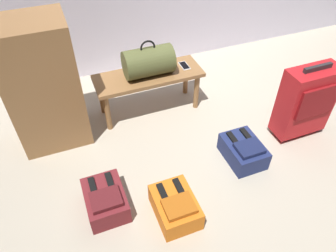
# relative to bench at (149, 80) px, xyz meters

# --- Properties ---
(ground_plane) EXTENTS (6.60, 6.60, 0.00)m
(ground_plane) POSITION_rel_bench_xyz_m (0.58, -0.73, -0.35)
(ground_plane) COLOR #B2A893
(bench) EXTENTS (1.00, 0.36, 0.41)m
(bench) POSITION_rel_bench_xyz_m (0.00, 0.00, 0.00)
(bench) COLOR olive
(bench) RESTS_ON ground
(duffel_bag_olive) EXTENTS (0.44, 0.26, 0.34)m
(duffel_bag_olive) POSITION_rel_bench_xyz_m (0.01, -0.00, 0.20)
(duffel_bag_olive) COLOR #51562D
(duffel_bag_olive) RESTS_ON bench
(cell_phone) EXTENTS (0.07, 0.14, 0.01)m
(cell_phone) POSITION_rel_bench_xyz_m (0.36, 0.01, 0.07)
(cell_phone) COLOR silver
(cell_phone) RESTS_ON bench
(suitcase_upright_red) EXTENTS (0.46, 0.23, 0.71)m
(suitcase_upright_red) POSITION_rel_bench_xyz_m (1.14, -0.80, 0.02)
(suitcase_upright_red) COLOR red
(suitcase_upright_red) RESTS_ON ground
(backpack_maroon) EXTENTS (0.28, 0.38, 0.21)m
(backpack_maroon) POSITION_rel_bench_xyz_m (-0.67, -0.97, -0.26)
(backpack_maroon) COLOR maroon
(backpack_maroon) RESTS_ON ground
(backpack_navy) EXTENTS (0.28, 0.38, 0.21)m
(backpack_navy) POSITION_rel_bench_xyz_m (0.52, -0.91, -0.26)
(backpack_navy) COLOR navy
(backpack_navy) RESTS_ON ground
(backpack_orange) EXTENTS (0.28, 0.38, 0.21)m
(backpack_orange) POSITION_rel_bench_xyz_m (-0.22, -1.20, -0.26)
(backpack_orange) COLOR orange
(backpack_orange) RESTS_ON ground
(side_cabinet) EXTENTS (0.56, 0.44, 1.10)m
(side_cabinet) POSITION_rel_bench_xyz_m (-0.90, -0.05, 0.20)
(side_cabinet) COLOR olive
(side_cabinet) RESTS_ON ground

